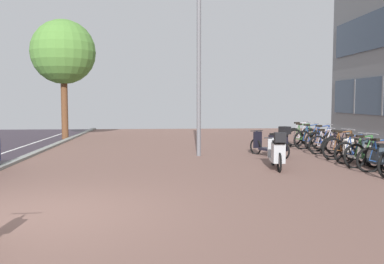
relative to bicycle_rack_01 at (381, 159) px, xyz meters
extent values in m
cube|color=brown|center=(-2.73, -3.49, -0.36)|extent=(14.40, 40.00, 0.05)
cube|color=slate|center=(4.62, 8.47, 1.71)|extent=(0.10, 0.12, 1.83)
cube|color=slate|center=(4.62, 11.31, 1.71)|extent=(0.10, 0.12, 1.83)
torus|color=black|center=(-0.29, 0.03, -0.02)|extent=(0.68, 0.15, 0.68)
cylinder|color=navy|center=(0.06, -0.01, 0.22)|extent=(0.30, 0.07, 0.60)
cylinder|color=navy|center=(-0.12, 0.01, 0.20)|extent=(0.13, 0.05, 0.54)
cylinder|color=navy|center=(0.01, 0.00, 0.49)|extent=(0.36, 0.08, 0.08)
cylinder|color=navy|center=(-0.18, 0.02, -0.05)|extent=(0.23, 0.06, 0.07)
cylinder|color=navy|center=(-0.23, 0.03, 0.22)|extent=(0.16, 0.04, 0.50)
cube|color=black|center=(-0.16, 0.02, 0.51)|extent=(0.23, 0.12, 0.06)
torus|color=black|center=(-0.36, 0.68, -0.01)|extent=(0.71, 0.18, 0.71)
torus|color=black|center=(0.26, 0.78, -0.01)|extent=(0.71, 0.18, 0.71)
cylinder|color=#2F6730|center=(0.01, 0.74, 0.24)|extent=(0.31, 0.09, 0.62)
cylinder|color=#2F6730|center=(-0.18, 0.71, 0.22)|extent=(0.14, 0.06, 0.56)
cylinder|color=#2F6730|center=(-0.04, 0.73, 0.52)|extent=(0.38, 0.10, 0.08)
cylinder|color=#2F6730|center=(-0.25, 0.70, -0.04)|extent=(0.25, 0.07, 0.08)
cylinder|color=#2F6730|center=(-0.30, 0.69, 0.24)|extent=(0.16, 0.05, 0.52)
cylinder|color=#2F6730|center=(0.20, 0.77, 0.27)|extent=(0.15, 0.05, 0.56)
cube|color=black|center=(-0.23, 0.70, 0.54)|extent=(0.23, 0.12, 0.06)
cylinder|color=#ADADB2|center=(0.14, 0.76, 0.59)|extent=(0.10, 0.48, 0.02)
torus|color=black|center=(-0.31, 1.45, -0.03)|extent=(0.68, 0.09, 0.68)
torus|color=black|center=(0.33, 1.47, -0.03)|extent=(0.68, 0.09, 0.68)
cylinder|color=navy|center=(0.07, 1.46, 0.22)|extent=(0.31, 0.05, 0.59)
cylinder|color=navy|center=(-0.12, 1.45, 0.19)|extent=(0.14, 0.04, 0.54)
cylinder|color=navy|center=(0.02, 1.46, 0.48)|extent=(0.39, 0.05, 0.08)
cylinder|color=navy|center=(-0.19, 1.45, -0.05)|extent=(0.25, 0.04, 0.07)
cylinder|color=navy|center=(-0.24, 1.45, 0.22)|extent=(0.16, 0.03, 0.49)
cylinder|color=navy|center=(0.27, 1.47, 0.24)|extent=(0.15, 0.04, 0.54)
cube|color=black|center=(-0.17, 1.45, 0.50)|extent=(0.22, 0.10, 0.06)
cylinder|color=#ADADB2|center=(0.21, 1.47, 0.56)|extent=(0.04, 0.48, 0.02)
torus|color=black|center=(-0.33, 2.20, -0.01)|extent=(0.72, 0.10, 0.72)
torus|color=black|center=(0.34, 2.17, -0.01)|extent=(0.72, 0.10, 0.72)
cylinder|color=brown|center=(0.07, 2.18, 0.25)|extent=(0.33, 0.05, 0.63)
cylinder|color=brown|center=(-0.13, 2.19, 0.23)|extent=(0.14, 0.04, 0.58)
cylinder|color=brown|center=(0.02, 2.19, 0.54)|extent=(0.41, 0.05, 0.08)
cylinder|color=brown|center=(-0.20, 2.20, -0.03)|extent=(0.26, 0.04, 0.08)
cylinder|color=brown|center=(-0.26, 2.20, 0.25)|extent=(0.17, 0.03, 0.53)
cylinder|color=brown|center=(0.28, 2.17, 0.28)|extent=(0.15, 0.04, 0.58)
cube|color=black|center=(-0.18, 2.19, 0.56)|extent=(0.22, 0.10, 0.06)
cylinder|color=#ADADB2|center=(0.22, 2.18, 0.61)|extent=(0.04, 0.48, 0.02)
torus|color=black|center=(-0.14, 2.89, -0.02)|extent=(0.69, 0.12, 0.69)
torus|color=black|center=(0.46, 2.94, -0.02)|extent=(0.69, 0.12, 0.69)
cylinder|color=black|center=(0.22, 2.92, 0.23)|extent=(0.30, 0.06, 0.60)
cylinder|color=black|center=(0.04, 2.91, 0.21)|extent=(0.13, 0.05, 0.55)
cylinder|color=black|center=(0.17, 2.92, 0.50)|extent=(0.37, 0.06, 0.08)
cylinder|color=black|center=(-0.03, 2.90, -0.04)|extent=(0.24, 0.05, 0.07)
cylinder|color=black|center=(-0.07, 2.90, 0.23)|extent=(0.16, 0.04, 0.50)
cylinder|color=black|center=(0.41, 2.93, 0.25)|extent=(0.14, 0.04, 0.55)
cube|color=black|center=(-0.01, 2.90, 0.52)|extent=(0.23, 0.11, 0.06)
cylinder|color=#ADADB2|center=(0.36, 2.93, 0.57)|extent=(0.06, 0.48, 0.02)
torus|color=black|center=(-0.30, 3.60, -0.03)|extent=(0.68, 0.15, 0.68)
torus|color=black|center=(0.30, 3.68, -0.03)|extent=(0.68, 0.15, 0.68)
cylinder|color=#B6B0BB|center=(0.06, 3.65, 0.22)|extent=(0.30, 0.08, 0.59)
cylinder|color=#B6B0BB|center=(-0.12, 3.63, 0.19)|extent=(0.14, 0.05, 0.54)
cylinder|color=#B6B0BB|center=(0.01, 3.65, 0.48)|extent=(0.37, 0.08, 0.08)
cylinder|color=#B6B0BB|center=(-0.19, 3.62, -0.05)|extent=(0.24, 0.06, 0.07)
cylinder|color=#B6B0BB|center=(-0.24, 3.61, 0.22)|extent=(0.16, 0.05, 0.49)
cylinder|color=#B6B0BB|center=(0.25, 3.68, 0.24)|extent=(0.14, 0.05, 0.54)
cube|color=black|center=(-0.17, 3.62, 0.50)|extent=(0.23, 0.12, 0.06)
cylinder|color=#ADADB2|center=(0.19, 3.67, 0.56)|extent=(0.09, 0.48, 0.02)
torus|color=black|center=(-0.12, 4.36, 0.01)|extent=(0.76, 0.12, 0.75)
torus|color=black|center=(0.53, 4.39, 0.01)|extent=(0.76, 0.12, 0.75)
cylinder|color=navy|center=(0.27, 4.38, 0.28)|extent=(0.32, 0.05, 0.66)
cylinder|color=navy|center=(0.08, 4.37, 0.25)|extent=(0.14, 0.04, 0.60)
cylinder|color=navy|center=(0.22, 4.37, 0.58)|extent=(0.39, 0.06, 0.09)
cylinder|color=navy|center=(0.00, 4.36, -0.02)|extent=(0.25, 0.04, 0.08)
cylinder|color=navy|center=(-0.05, 4.36, 0.28)|extent=(0.17, 0.03, 0.55)
cylinder|color=navy|center=(0.47, 4.39, 0.31)|extent=(0.15, 0.04, 0.60)
cube|color=black|center=(0.02, 4.36, 0.59)|extent=(0.22, 0.10, 0.06)
cylinder|color=#ADADB2|center=(0.41, 4.39, 0.65)|extent=(0.05, 0.48, 0.02)
torus|color=black|center=(-0.31, 5.07, 0.01)|extent=(0.75, 0.14, 0.74)
torus|color=black|center=(0.35, 5.13, 0.01)|extent=(0.75, 0.14, 0.74)
cylinder|color=navy|center=(0.09, 5.11, 0.27)|extent=(0.33, 0.06, 0.65)
cylinder|color=navy|center=(-0.11, 5.09, 0.25)|extent=(0.14, 0.05, 0.59)
cylinder|color=navy|center=(0.03, 5.10, 0.57)|extent=(0.40, 0.07, 0.09)
cylinder|color=navy|center=(-0.18, 5.08, -0.02)|extent=(0.26, 0.05, 0.08)
cylinder|color=navy|center=(-0.24, 5.08, 0.27)|extent=(0.17, 0.04, 0.54)
cylinder|color=navy|center=(0.29, 5.13, 0.30)|extent=(0.15, 0.04, 0.59)
cube|color=black|center=(-0.16, 5.09, 0.58)|extent=(0.23, 0.11, 0.06)
cylinder|color=#ADADB2|center=(0.23, 5.12, 0.64)|extent=(0.07, 0.48, 0.02)
torus|color=black|center=(-0.37, 5.84, 0.00)|extent=(0.74, 0.10, 0.74)
torus|color=black|center=(0.31, 5.82, 0.00)|extent=(0.74, 0.10, 0.74)
cylinder|color=#32682F|center=(0.04, 5.83, 0.27)|extent=(0.33, 0.05, 0.65)
cylinder|color=#32682F|center=(-0.16, 5.84, 0.24)|extent=(0.14, 0.04, 0.59)
cylinder|color=#32682F|center=(-0.02, 5.83, 0.56)|extent=(0.41, 0.05, 0.09)
cylinder|color=#32682F|center=(-0.24, 5.84, -0.02)|extent=(0.26, 0.04, 0.08)
cylinder|color=#32682F|center=(-0.29, 5.84, 0.27)|extent=(0.17, 0.03, 0.54)
cylinder|color=#32682F|center=(0.25, 5.82, 0.29)|extent=(0.15, 0.04, 0.59)
cube|color=black|center=(-0.22, 5.84, 0.57)|extent=(0.22, 0.10, 0.06)
cylinder|color=#ADADB2|center=(0.19, 5.82, 0.63)|extent=(0.04, 0.48, 0.02)
torus|color=black|center=(-0.21, 6.51, 0.01)|extent=(0.75, 0.18, 0.75)
torus|color=black|center=(0.45, 6.61, 0.01)|extent=(0.75, 0.18, 0.75)
cylinder|color=#B5AEB6|center=(0.18, 6.57, 0.27)|extent=(0.33, 0.08, 0.65)
cylinder|color=#B5AEB6|center=(-0.02, 6.54, 0.25)|extent=(0.15, 0.06, 0.59)
cylinder|color=#B5AEB6|center=(0.13, 6.56, 0.57)|extent=(0.40, 0.09, 0.09)
cylinder|color=#B5AEB6|center=(-0.09, 6.53, -0.02)|extent=(0.26, 0.07, 0.08)
cylinder|color=#B5AEB6|center=(-0.14, 6.52, 0.27)|extent=(0.17, 0.05, 0.54)
cylinder|color=#B5AEB6|center=(0.39, 6.60, 0.30)|extent=(0.15, 0.05, 0.59)
cube|color=black|center=(-0.07, 6.53, 0.58)|extent=(0.23, 0.12, 0.06)
cylinder|color=#ADADB2|center=(0.33, 6.59, 0.64)|extent=(0.09, 0.48, 0.02)
torus|color=black|center=(-2.59, 0.21, -0.09)|extent=(0.12, 0.54, 0.54)
torus|color=black|center=(-2.45, 1.37, -0.09)|extent=(0.12, 0.54, 0.54)
cube|color=#ACAFB4|center=(-2.52, 0.79, -0.11)|extent=(0.36, 0.69, 0.08)
cube|color=#ACAFB4|center=(-2.56, 0.42, 0.14)|extent=(0.36, 0.55, 0.50)
cube|color=black|center=(-2.56, 0.42, 0.42)|extent=(0.31, 0.50, 0.06)
cylinder|color=#ACAFB4|center=(-2.45, 1.35, 0.18)|extent=(0.08, 0.13, 0.54)
cube|color=#ACAFB4|center=(-2.46, 1.27, 0.16)|extent=(0.33, 0.12, 0.54)
cylinder|color=black|center=(-2.45, 1.32, 0.45)|extent=(0.52, 0.09, 0.03)
cube|color=black|center=(-2.59, 0.16, 0.57)|extent=(0.31, 0.31, 0.24)
torus|color=black|center=(-1.78, 2.61, -0.08)|extent=(0.31, 0.52, 0.56)
torus|color=black|center=(-2.41, 3.77, -0.08)|extent=(0.31, 0.52, 0.56)
cube|color=black|center=(-2.09, 3.19, -0.10)|extent=(0.60, 0.78, 0.08)
cube|color=black|center=(-1.89, 2.81, 0.14)|extent=(0.54, 0.65, 0.49)
cube|color=black|center=(-1.89, 2.81, 0.42)|extent=(0.48, 0.59, 0.06)
cylinder|color=black|center=(-2.40, 3.74, 0.20)|extent=(0.12, 0.14, 0.56)
cube|color=black|center=(-2.36, 3.68, 0.17)|extent=(0.32, 0.22, 0.55)
cylinder|color=black|center=(-2.38, 3.72, 0.47)|extent=(0.47, 0.27, 0.03)
cube|color=black|center=(-1.76, 2.56, 0.57)|extent=(0.38, 0.38, 0.24)
torus|color=black|center=(0.19, 0.73, -0.11)|extent=(0.11, 0.49, 0.48)
torus|color=black|center=(0.01, 2.04, -0.11)|extent=(0.11, 0.49, 0.48)
cube|color=silver|center=(0.10, 1.39, -0.13)|extent=(0.38, 0.77, 0.08)
cube|color=silver|center=(0.16, 0.97, 0.07)|extent=(0.38, 0.62, 0.42)
cube|color=black|center=(0.16, 0.97, 0.31)|extent=(0.33, 0.56, 0.06)
cylinder|color=silver|center=(0.01, 2.02, 0.13)|extent=(0.09, 0.13, 0.49)
cube|color=silver|center=(0.02, 1.95, 0.11)|extent=(0.33, 0.12, 0.48)
cylinder|color=black|center=(0.02, 1.99, 0.37)|extent=(0.52, 0.10, 0.03)
torus|color=black|center=(0.01, -0.12, -0.09)|extent=(0.11, 0.54, 0.53)
torus|color=black|center=(0.14, 1.07, -0.09)|extent=(0.11, 0.54, 0.53)
cube|color=#303C47|center=(0.08, 0.48, -0.11)|extent=(0.35, 0.70, 0.08)
cube|color=#303C47|center=(0.04, 0.09, 0.10)|extent=(0.36, 0.56, 0.43)
cube|color=black|center=(0.04, 0.09, 0.35)|extent=(0.31, 0.51, 0.06)
cylinder|color=#303C47|center=(0.14, 1.05, 0.17)|extent=(0.08, 0.13, 0.54)
cube|color=#303C47|center=(0.13, 0.97, 0.15)|extent=(0.33, 0.11, 0.53)
cylinder|color=black|center=(0.14, 1.02, 0.44)|extent=(0.52, 0.08, 0.03)
cylinder|color=slate|center=(-4.38, 3.46, 2.90)|extent=(0.14, 0.14, 6.47)
cylinder|color=brown|center=(-10.21, 9.92, 1.19)|extent=(0.31, 0.31, 3.05)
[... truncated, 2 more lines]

